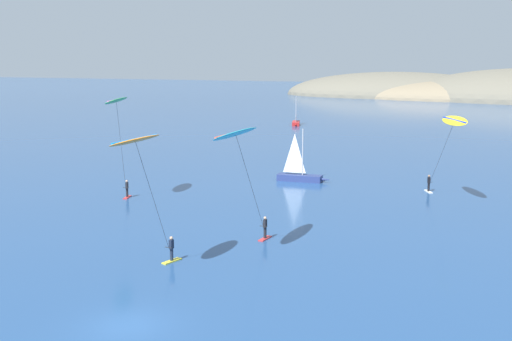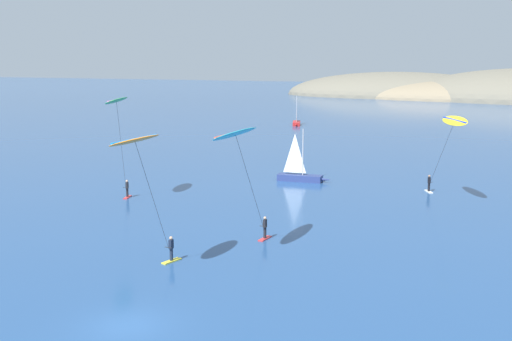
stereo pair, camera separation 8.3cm
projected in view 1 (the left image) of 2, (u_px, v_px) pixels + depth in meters
name	position (u px, v px, depth m)	size (l,w,h in m)	color
ground_plane	(128.00, 326.00, 32.10)	(600.00, 600.00, 0.00)	navy
headland_island	(478.00, 99.00, 203.63)	(122.20, 52.88, 19.48)	#6B6656
sailboat_near	(302.00, 175.00, 69.01)	(5.92, 1.59, 5.70)	navy
sailboat_far	(296.00, 122.00, 124.88)	(2.71, 5.93, 5.70)	#B22323
kitesurfer_orange	(139.00, 151.00, 37.65)	(1.55, 6.94, 8.79)	yellow
kitesurfer_green	(117.00, 109.00, 57.78)	(2.54, 5.15, 9.74)	red
kitesurfer_yellow	(452.00, 127.00, 57.42)	(4.63, 8.57, 8.11)	silver
kitesurfer_cyan	(238.00, 142.00, 41.75)	(1.42, 8.88, 8.76)	red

